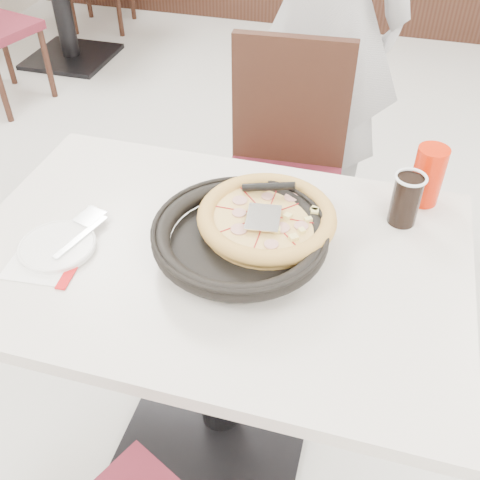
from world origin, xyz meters
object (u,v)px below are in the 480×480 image
(pizza, at_px, (267,222))
(bg_table_left, at_px, (61,4))
(red_cup, at_px, (428,176))
(diner_person, at_px, (325,13))
(side_plate, at_px, (57,246))
(chair_far, at_px, (279,188))
(cola_glass, at_px, (406,201))
(pizza_pan, at_px, (240,243))
(main_table, at_px, (218,348))

(pizza, bearing_deg, bg_table_left, 129.68)
(red_cup, relative_size, diner_person, 0.09)
(pizza, distance_m, bg_table_left, 3.10)
(side_plate, relative_size, bg_table_left, 0.15)
(chair_far, relative_size, cola_glass, 7.31)
(pizza_pan, xyz_separation_m, red_cup, (0.41, 0.34, 0.04))
(bg_table_left, bearing_deg, diner_person, -32.04)
(diner_person, bearing_deg, cola_glass, 111.98)
(main_table, bearing_deg, red_cup, 35.80)
(chair_far, distance_m, side_plate, 0.90)
(chair_far, distance_m, cola_glass, 0.68)
(cola_glass, bearing_deg, bg_table_left, 136.01)
(pizza_pan, height_order, pizza, pizza)
(cola_glass, xyz_separation_m, red_cup, (0.05, 0.10, 0.02))
(red_cup, bearing_deg, pizza_pan, -140.17)
(bg_table_left, bearing_deg, pizza, -50.32)
(pizza_pan, bearing_deg, side_plate, -167.40)
(side_plate, height_order, cola_glass, cola_glass)
(pizza_pan, distance_m, side_plate, 0.44)
(diner_person, bearing_deg, main_table, 89.28)
(side_plate, distance_m, cola_glass, 0.86)
(chair_far, bearing_deg, side_plate, 59.37)
(bg_table_left, bearing_deg, red_cup, -42.02)
(cola_glass, xyz_separation_m, bg_table_left, (-2.27, 2.20, -0.44))
(diner_person, distance_m, bg_table_left, 2.31)
(main_table, relative_size, cola_glass, 9.23)
(pizza, bearing_deg, side_plate, -161.02)
(main_table, xyz_separation_m, pizza, (0.11, 0.07, 0.44))
(main_table, relative_size, bg_table_left, 1.00)
(red_cup, distance_m, diner_person, 0.99)
(pizza, bearing_deg, pizza_pan, -124.64)
(main_table, height_order, cola_glass, cola_glass)
(main_table, height_order, pizza, pizza)
(chair_far, height_order, pizza, chair_far)
(main_table, xyz_separation_m, bg_table_left, (-1.85, 2.43, 0.00))
(cola_glass, relative_size, bg_table_left, 0.11)
(pizza, xyz_separation_m, diner_person, (-0.06, 1.17, 0.09))
(chair_far, relative_size, side_plate, 5.23)
(main_table, xyz_separation_m, cola_glass, (0.42, 0.24, 0.44))
(main_table, distance_m, chair_far, 0.67)
(side_plate, relative_size, diner_person, 0.10)
(bg_table_left, bearing_deg, main_table, -52.72)
(pizza, xyz_separation_m, red_cup, (0.36, 0.27, 0.02))
(side_plate, distance_m, red_cup, 0.94)
(red_cup, bearing_deg, pizza, -142.96)
(chair_far, relative_size, bg_table_left, 0.79)
(bg_table_left, bearing_deg, chair_far, -43.27)
(pizza_pan, bearing_deg, main_table, -179.87)
(pizza, distance_m, side_plate, 0.50)
(chair_far, distance_m, bg_table_left, 2.58)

